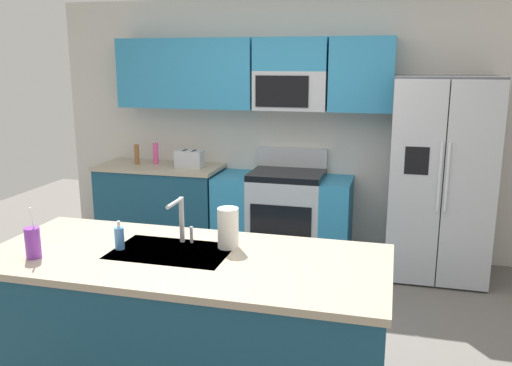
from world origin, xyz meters
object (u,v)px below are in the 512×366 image
range_oven (283,215)px  drink_cup_purple (33,243)px  soap_dispenser (119,238)px  pepper_mill (137,154)px  toaster (190,159)px  bottle_pink (156,153)px  paper_towel_roll (228,228)px  refrigerator (439,179)px  sink_faucet (181,217)px

range_oven → drink_cup_purple: drink_cup_purple is taller
soap_dispenser → pepper_mill: bearing=114.9°
toaster → soap_dispenser: size_ratio=1.65×
drink_cup_purple → bottle_pink: bearing=101.2°
bottle_pink → paper_towel_roll: 2.78m
refrigerator → toaster: 2.45m
pepper_mill → sink_faucet: sink_faucet is taller
refrigerator → bottle_pink: size_ratio=8.21×
drink_cup_purple → paper_towel_roll: 1.09m
refrigerator → paper_towel_roll: size_ratio=7.71×
pepper_mill → refrigerator: bearing=-1.3°
sink_faucet → drink_cup_purple: (-0.71, -0.43, -0.08)m
bottle_pink → range_oven: bearing=-2.2°
range_oven → bottle_pink: bottle_pink is taller
range_oven → toaster: bearing=-176.9°
toaster → paper_towel_roll: bearing=-63.1°
toaster → drink_cup_purple: 2.65m
refrigerator → pepper_mill: bearing=178.7°
refrigerator → sink_faucet: 2.73m
bottle_pink → drink_cup_purple: drink_cup_purple is taller
range_oven → soap_dispenser: range_oven is taller
pepper_mill → drink_cup_purple: 2.79m
pepper_mill → soap_dispenser: pepper_mill is taller
bottle_pink → soap_dispenser: size_ratio=1.33×
bottle_pink → soap_dispenser: bearing=-69.4°
drink_cup_purple → soap_dispenser: (0.40, 0.25, -0.02)m
sink_faucet → paper_towel_roll: (0.30, 0.00, -0.05)m
toaster → soap_dispenser: toaster is taller
refrigerator → soap_dispenser: (-1.94, -2.38, 0.04)m
refrigerator → drink_cup_purple: bearing=-131.6°
refrigerator → paper_towel_roll: refrigerator is taller
drink_cup_purple → soap_dispenser: 0.47m
bottle_pink → sink_faucet: (1.25, -2.32, 0.06)m
range_oven → bottle_pink: 1.52m
drink_cup_purple → paper_towel_roll: bearing=23.6°
refrigerator → bottle_pink: bearing=177.5°
bottle_pink → pepper_mill: bearing=-163.7°
toaster → bottle_pink: (-0.43, 0.11, 0.02)m
refrigerator → pepper_mill: refrigerator is taller
refrigerator → bottle_pink: 2.88m
refrigerator → sink_faucet: refrigerator is taller
sink_faucet → drink_cup_purple: size_ratio=0.96×
bottle_pink → paper_towel_roll: bearing=-56.2°
soap_dispenser → refrigerator: bearing=50.8°
range_oven → sink_faucet: sink_faucet is taller
sink_faucet → soap_dispenser: 0.38m
toaster → pepper_mill: bearing=175.4°
bottle_pink → soap_dispenser: (0.94, -2.50, -0.04)m
pepper_mill → paper_towel_roll: 2.85m
refrigerator → sink_faucet: bearing=-126.6°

